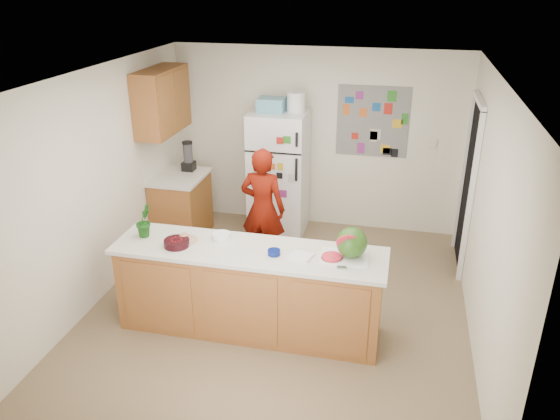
% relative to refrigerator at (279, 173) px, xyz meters
% --- Properties ---
extents(floor, '(4.00, 4.50, 0.02)m').
position_rel_refrigerator_xyz_m(floor, '(0.45, -1.88, -0.86)').
color(floor, brown).
rests_on(floor, ground).
extents(wall_back, '(4.00, 0.02, 2.50)m').
position_rel_refrigerator_xyz_m(wall_back, '(0.45, 0.38, 0.40)').
color(wall_back, beige).
rests_on(wall_back, ground).
extents(wall_left, '(0.02, 4.50, 2.50)m').
position_rel_refrigerator_xyz_m(wall_left, '(-1.56, -1.88, 0.40)').
color(wall_left, beige).
rests_on(wall_left, ground).
extents(wall_right, '(0.02, 4.50, 2.50)m').
position_rel_refrigerator_xyz_m(wall_right, '(2.46, -1.88, 0.40)').
color(wall_right, beige).
rests_on(wall_right, ground).
extents(ceiling, '(4.00, 4.50, 0.02)m').
position_rel_refrigerator_xyz_m(ceiling, '(0.45, -1.88, 1.66)').
color(ceiling, white).
rests_on(ceiling, wall_back).
extents(doorway, '(0.03, 0.85, 2.04)m').
position_rel_refrigerator_xyz_m(doorway, '(2.44, -0.43, 0.17)').
color(doorway, black).
rests_on(doorway, ground).
extents(peninsula_base, '(2.60, 0.62, 0.88)m').
position_rel_refrigerator_xyz_m(peninsula_base, '(0.25, -2.38, -0.41)').
color(peninsula_base, brown).
rests_on(peninsula_base, floor).
extents(peninsula_top, '(2.68, 0.70, 0.04)m').
position_rel_refrigerator_xyz_m(peninsula_top, '(0.25, -2.38, 0.05)').
color(peninsula_top, silver).
rests_on(peninsula_top, peninsula_base).
extents(side_counter_base, '(0.60, 0.80, 0.86)m').
position_rel_refrigerator_xyz_m(side_counter_base, '(-1.24, -0.53, -0.42)').
color(side_counter_base, brown).
rests_on(side_counter_base, floor).
extents(side_counter_top, '(0.64, 0.84, 0.04)m').
position_rel_refrigerator_xyz_m(side_counter_top, '(-1.24, -0.53, 0.03)').
color(side_counter_top, silver).
rests_on(side_counter_top, side_counter_base).
extents(upper_cabinets, '(0.35, 1.00, 0.80)m').
position_rel_refrigerator_xyz_m(upper_cabinets, '(-1.37, -0.58, 1.05)').
color(upper_cabinets, brown).
rests_on(upper_cabinets, wall_left).
extents(refrigerator, '(0.75, 0.70, 1.70)m').
position_rel_refrigerator_xyz_m(refrigerator, '(0.00, 0.00, 0.00)').
color(refrigerator, silver).
rests_on(refrigerator, floor).
extents(fridge_top_bin, '(0.35, 0.28, 0.18)m').
position_rel_refrigerator_xyz_m(fridge_top_bin, '(-0.10, 0.00, 0.94)').
color(fridge_top_bin, '#5999B2').
rests_on(fridge_top_bin, refrigerator).
extents(photo_collage, '(0.95, 0.01, 0.95)m').
position_rel_refrigerator_xyz_m(photo_collage, '(1.20, 0.36, 0.70)').
color(photo_collage, slate).
rests_on(photo_collage, wall_back).
extents(person, '(0.58, 0.41, 1.52)m').
position_rel_refrigerator_xyz_m(person, '(0.04, -1.05, -0.09)').
color(person, '#621005').
rests_on(person, floor).
extents(blender_appliance, '(0.13, 0.13, 0.38)m').
position_rel_refrigerator_xyz_m(blender_appliance, '(-1.19, -0.30, 0.24)').
color(blender_appliance, black).
rests_on(blender_appliance, side_counter_top).
extents(cutting_board, '(0.46, 0.36, 0.01)m').
position_rel_refrigerator_xyz_m(cutting_board, '(1.18, -2.34, 0.08)').
color(cutting_board, white).
rests_on(cutting_board, peninsula_top).
extents(watermelon, '(0.29, 0.29, 0.29)m').
position_rel_refrigerator_xyz_m(watermelon, '(1.24, -2.32, 0.23)').
color(watermelon, '#1B5910').
rests_on(watermelon, cutting_board).
extents(watermelon_slice, '(0.19, 0.19, 0.02)m').
position_rel_refrigerator_xyz_m(watermelon_slice, '(1.06, -2.39, 0.09)').
color(watermelon_slice, red).
rests_on(watermelon_slice, cutting_board).
extents(cherry_bowl, '(0.26, 0.26, 0.07)m').
position_rel_refrigerator_xyz_m(cherry_bowl, '(-0.45, -2.47, 0.11)').
color(cherry_bowl, black).
rests_on(cherry_bowl, peninsula_top).
extents(white_bowl, '(0.24, 0.24, 0.06)m').
position_rel_refrigerator_xyz_m(white_bowl, '(-0.08, -2.22, 0.10)').
color(white_bowl, white).
rests_on(white_bowl, peninsula_top).
extents(cobalt_bowl, '(0.15, 0.15, 0.05)m').
position_rel_refrigerator_xyz_m(cobalt_bowl, '(0.52, -2.43, 0.10)').
color(cobalt_bowl, '#061258').
rests_on(cobalt_bowl, peninsula_top).
extents(plate, '(0.29, 0.29, 0.02)m').
position_rel_refrigerator_xyz_m(plate, '(-0.42, -2.36, 0.08)').
color(plate, beige).
rests_on(plate, peninsula_top).
extents(paper_towel, '(0.24, 0.22, 0.02)m').
position_rel_refrigerator_xyz_m(paper_towel, '(0.78, -2.42, 0.08)').
color(paper_towel, white).
rests_on(paper_towel, peninsula_top).
extents(keys, '(0.09, 0.05, 0.01)m').
position_rel_refrigerator_xyz_m(keys, '(1.18, -2.54, 0.08)').
color(keys, gray).
rests_on(keys, peninsula_top).
extents(potted_plant, '(0.16, 0.20, 0.33)m').
position_rel_refrigerator_xyz_m(potted_plant, '(-0.86, -2.33, 0.24)').
color(potted_plant, '#12410A').
rests_on(potted_plant, peninsula_top).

